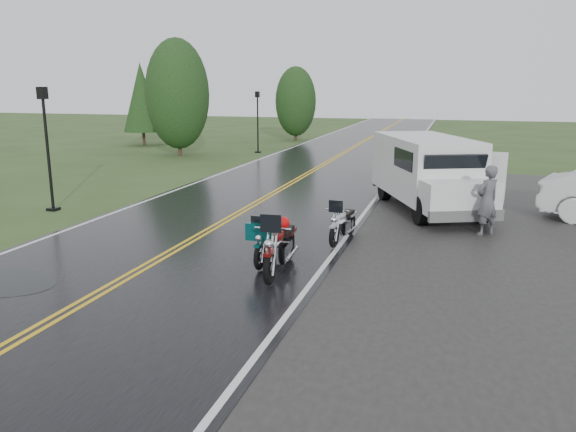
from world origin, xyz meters
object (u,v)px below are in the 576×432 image
object	(u,v)px
motorcycle_silver	(334,227)
person_at_van	(487,202)
lamp_post_far_left	(258,122)
van_white	(422,185)
motorcycle_red	(270,254)
motorcycle_teal	(260,246)
lamp_post_near_left	(48,149)

from	to	relation	value
motorcycle_silver	person_at_van	bearing A→B (deg)	40.48
motorcycle_silver	lamp_post_far_left	distance (m)	20.96
motorcycle_silver	van_white	distance (m)	3.71
motorcycle_red	motorcycle_teal	size ratio (longest dim) A/B	1.19
motorcycle_silver	person_at_van	distance (m)	4.41
motorcycle_red	motorcycle_silver	size ratio (longest dim) A/B	1.21
van_white	motorcycle_silver	bearing A→B (deg)	-144.20
motorcycle_silver	lamp_post_near_left	xyz separation A→B (m)	(-9.70, 1.79, 1.41)
motorcycle_teal	person_at_van	distance (m)	6.68
motorcycle_teal	lamp_post_far_left	xyz separation A→B (m)	(-7.60, 21.13, 1.25)
van_white	person_at_van	xyz separation A→B (m)	(1.75, -0.65, -0.26)
motorcycle_teal	van_white	distance (m)	6.14
motorcycle_teal	person_at_van	world-z (taller)	person_at_van
motorcycle_teal	lamp_post_near_left	world-z (taller)	lamp_post_near_left
van_white	lamp_post_far_left	bearing A→B (deg)	100.63
lamp_post_near_left	motorcycle_red	bearing A→B (deg)	-27.87
van_white	person_at_van	world-z (taller)	van_white
lamp_post_far_left	motorcycle_teal	bearing A→B (deg)	-70.22
lamp_post_near_left	motorcycle_teal	bearing A→B (deg)	-24.80
motorcycle_silver	person_at_van	world-z (taller)	person_at_van
motorcycle_teal	van_white	bearing A→B (deg)	59.09
motorcycle_teal	lamp_post_far_left	size ratio (longest dim) A/B	0.54
lamp_post_near_left	motorcycle_silver	bearing A→B (deg)	-10.47
motorcycle_silver	lamp_post_near_left	size ratio (longest dim) A/B	0.49
motorcycle_silver	lamp_post_far_left	bearing A→B (deg)	120.87
person_at_van	lamp_post_near_left	size ratio (longest dim) A/B	0.47
van_white	person_at_van	bearing A→B (deg)	-43.85
motorcycle_silver	lamp_post_far_left	xyz separation A→B (m)	(-8.78, 18.99, 1.26)
motorcycle_teal	van_white	world-z (taller)	van_white
person_at_van	van_white	bearing A→B (deg)	-63.84
motorcycle_silver	lamp_post_near_left	distance (m)	9.97
van_white	person_at_van	distance (m)	1.88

